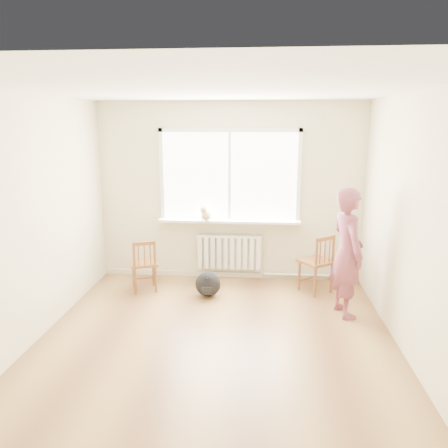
% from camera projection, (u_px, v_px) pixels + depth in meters
% --- Properties ---
extents(floor, '(4.50, 4.50, 0.00)m').
position_uv_depth(floor, '(214.00, 347.00, 4.74)').
color(floor, olive).
rests_on(floor, ground).
extents(ceiling, '(4.50, 4.50, 0.00)m').
position_uv_depth(ceiling, '(213.00, 88.00, 4.13)').
color(ceiling, white).
rests_on(ceiling, back_wall).
extents(back_wall, '(4.00, 0.01, 2.70)m').
position_uv_depth(back_wall, '(230.00, 192.00, 6.62)').
color(back_wall, beige).
rests_on(back_wall, ground).
extents(window, '(2.12, 0.05, 1.42)m').
position_uv_depth(window, '(230.00, 172.00, 6.53)').
color(window, white).
rests_on(window, back_wall).
extents(windowsill, '(2.15, 0.22, 0.04)m').
position_uv_depth(windowsill, '(229.00, 221.00, 6.61)').
color(windowsill, white).
rests_on(windowsill, back_wall).
extents(radiator, '(1.00, 0.12, 0.55)m').
position_uv_depth(radiator, '(229.00, 252.00, 6.74)').
color(radiator, white).
rests_on(radiator, back_wall).
extents(heating_pipe, '(1.40, 0.04, 0.04)m').
position_uv_depth(heating_pipe, '(310.00, 275.00, 6.75)').
color(heating_pipe, silver).
rests_on(heating_pipe, back_wall).
extents(baseboard, '(4.00, 0.03, 0.08)m').
position_uv_depth(baseboard, '(229.00, 274.00, 6.90)').
color(baseboard, beige).
rests_on(baseboard, ground).
extents(chair_left, '(0.48, 0.47, 0.77)m').
position_uv_depth(chair_left, '(144.00, 265.00, 6.25)').
color(chair_left, brown).
rests_on(chair_left, floor).
extents(chair_right, '(0.58, 0.58, 0.86)m').
position_uv_depth(chair_right, '(318.00, 264.00, 6.19)').
color(chair_right, brown).
rests_on(chair_right, floor).
extents(person, '(0.53, 0.67, 1.62)m').
position_uv_depth(person, '(347.00, 253.00, 5.40)').
color(person, '#C1404B').
rests_on(person, floor).
extents(cat, '(0.22, 0.38, 0.26)m').
position_uv_depth(cat, '(206.00, 214.00, 6.53)').
color(cat, beige).
rests_on(cat, windowsill).
extents(backpack, '(0.38, 0.30, 0.36)m').
position_uv_depth(backpack, '(208.00, 284.00, 6.10)').
color(backpack, black).
rests_on(backpack, floor).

